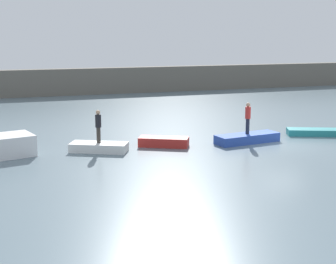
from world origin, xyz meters
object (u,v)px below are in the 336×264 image
at_px(rowboat_white, 99,147).
at_px(rowboat_blue, 247,138).
at_px(person_dark_shirt, 98,125).
at_px(person_red_shirt, 248,116).
at_px(rowboat_red, 164,142).
at_px(rowboat_teal, 316,132).

xyz_separation_m(rowboat_white, rowboat_blue, (8.65, -0.56, 0.02)).
xyz_separation_m(rowboat_blue, person_dark_shirt, (-8.65, 0.56, 1.22)).
height_order(person_red_shirt, person_dark_shirt, person_red_shirt).
height_order(rowboat_white, person_dark_shirt, person_dark_shirt).
distance_m(rowboat_red, rowboat_blue, 4.97).
relative_size(rowboat_teal, person_dark_shirt, 1.98).
relative_size(rowboat_red, person_red_shirt, 1.51).
bearing_deg(person_red_shirt, rowboat_teal, 6.32).
xyz_separation_m(rowboat_white, person_red_shirt, (8.65, -0.56, 1.31)).
xyz_separation_m(rowboat_white, rowboat_red, (3.72, 0.08, 0.02)).
distance_m(rowboat_white, rowboat_blue, 8.67).
bearing_deg(rowboat_teal, person_red_shirt, -150.93).
relative_size(rowboat_white, rowboat_blue, 0.79).
bearing_deg(person_dark_shirt, person_red_shirt, -3.70).
relative_size(rowboat_red, person_dark_shirt, 1.55).
height_order(rowboat_red, person_dark_shirt, person_dark_shirt).
xyz_separation_m(rowboat_teal, person_red_shirt, (-5.10, -0.57, 1.35)).
height_order(rowboat_red, rowboat_blue, rowboat_red).
bearing_deg(rowboat_red, rowboat_white, -150.70).
height_order(rowboat_white, rowboat_blue, rowboat_blue).
height_order(rowboat_white, person_red_shirt, person_red_shirt).
height_order(rowboat_blue, person_dark_shirt, person_dark_shirt).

